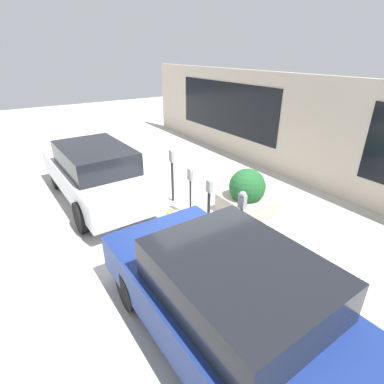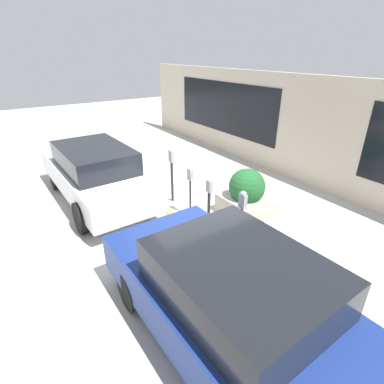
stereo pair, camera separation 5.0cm
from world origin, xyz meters
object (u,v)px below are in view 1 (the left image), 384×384
at_px(planter_box, 246,196).
at_px(parking_meter_middle, 190,180).
at_px(parking_meter_fourth, 172,167).
at_px(parking_meter_nearest, 242,209).
at_px(parked_car_front, 230,298).
at_px(parking_meter_second, 209,197).
at_px(parked_car_middle, 96,172).

bearing_deg(planter_box, parking_meter_middle, 59.29).
xyz_separation_m(parking_meter_fourth, planter_box, (-1.68, -1.17, -0.48)).
bearing_deg(parking_meter_nearest, parked_car_front, 134.59).
bearing_deg(planter_box, parking_meter_nearest, 133.12).
xyz_separation_m(parking_meter_second, parking_meter_middle, (0.84, -0.05, 0.10)).
xyz_separation_m(parking_meter_middle, parked_car_middle, (2.14, 1.67, -0.13)).
relative_size(parking_meter_nearest, planter_box, 1.14).
bearing_deg(parked_car_front, parked_car_middle, 0.02).
bearing_deg(parking_meter_middle, parked_car_front, 155.53).
bearing_deg(parking_meter_middle, parked_car_middle, 38.00).
relative_size(parking_meter_second, parked_car_middle, 0.28).
bearing_deg(parked_car_middle, parking_meter_middle, -144.03).
xyz_separation_m(parking_meter_fourth, parked_car_middle, (1.18, 1.71, -0.18)).
xyz_separation_m(parking_meter_nearest, parked_car_front, (-1.51, 1.54, -0.22)).
bearing_deg(parked_car_front, planter_box, -47.61).
distance_m(parking_meter_nearest, planter_box, 1.70).
bearing_deg(parking_meter_nearest, parked_car_middle, 22.99).
bearing_deg(parking_meter_middle, parking_meter_nearest, -179.61).
bearing_deg(planter_box, parking_meter_fourth, 34.79).
bearing_deg(parked_car_middle, planter_box, -136.83).
relative_size(parking_meter_fourth, parked_car_front, 0.35).
distance_m(parking_meter_nearest, parking_meter_second, 1.01).
relative_size(parking_meter_nearest, parked_car_middle, 0.29).
relative_size(parking_meter_second, parked_car_front, 0.31).
height_order(parking_meter_fourth, planter_box, parking_meter_fourth).
xyz_separation_m(parking_meter_nearest, planter_box, (1.12, -1.19, -0.48)).
xyz_separation_m(parking_meter_second, parked_car_front, (-2.51, 1.47, -0.08)).
bearing_deg(parked_car_middle, parking_meter_second, -153.43).
height_order(parking_meter_nearest, parking_meter_second, parking_meter_nearest).
relative_size(parking_meter_middle, parking_meter_fourth, 0.87).
xyz_separation_m(planter_box, parked_car_middle, (2.86, 2.88, 0.31)).
bearing_deg(parked_car_front, parking_meter_fourth, -21.49).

